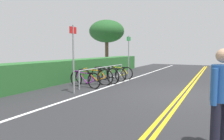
# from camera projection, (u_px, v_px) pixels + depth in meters

# --- Properties ---
(ground_plane) EXTENTS (31.92, 11.09, 0.05)m
(ground_plane) POSITION_uv_depth(u_px,v_px,m) (183.00, 95.00, 7.56)
(ground_plane) COLOR #2B2B2D
(centre_line_yellow_inner) EXTENTS (28.73, 0.10, 0.00)m
(centre_line_yellow_inner) POSITION_uv_depth(u_px,v_px,m) (186.00, 94.00, 7.53)
(centre_line_yellow_inner) COLOR gold
(centre_line_yellow_inner) RESTS_ON ground_plane
(centre_line_yellow_outer) EXTENTS (28.73, 0.10, 0.00)m
(centre_line_yellow_outer) POSITION_uv_depth(u_px,v_px,m) (181.00, 94.00, 7.60)
(centre_line_yellow_outer) COLOR gold
(centre_line_yellow_outer) RESTS_ON ground_plane
(bike_lane_stripe_white) EXTENTS (28.73, 0.12, 0.00)m
(bike_lane_stripe_white) POSITION_uv_depth(u_px,v_px,m) (106.00, 87.00, 8.95)
(bike_lane_stripe_white) COLOR white
(bike_lane_stripe_white) RESTS_ON ground_plane
(bike_rack) EXTENTS (4.16, 0.05, 0.77)m
(bike_rack) POSITION_uv_depth(u_px,v_px,m) (104.00, 71.00, 10.24)
(bike_rack) COLOR #9EA0A5
(bike_rack) RESTS_ON ground_plane
(bicycle_0) EXTENTS (0.47, 1.70, 0.71)m
(bicycle_0) POSITION_uv_depth(u_px,v_px,m) (85.00, 79.00, 8.96)
(bicycle_0) COLOR black
(bicycle_0) RESTS_ON ground_plane
(bicycle_1) EXTENTS (0.56, 1.77, 0.77)m
(bicycle_1) POSITION_uv_depth(u_px,v_px,m) (94.00, 77.00, 9.62)
(bicycle_1) COLOR black
(bicycle_1) RESTS_ON ground_plane
(bicycle_2) EXTENTS (0.61, 1.77, 0.79)m
(bicycle_2) POSITION_uv_depth(u_px,v_px,m) (105.00, 75.00, 10.19)
(bicycle_2) COLOR black
(bicycle_2) RESTS_ON ground_plane
(bicycle_3) EXTENTS (0.48, 1.77, 0.71)m
(bicycle_3) POSITION_uv_depth(u_px,v_px,m) (112.00, 74.00, 10.94)
(bicycle_3) COLOR black
(bicycle_3) RESTS_ON ground_plane
(bicycle_4) EXTENTS (0.46, 1.70, 0.72)m
(bicycle_4) POSITION_uv_depth(u_px,v_px,m) (119.00, 73.00, 11.64)
(bicycle_4) COLOR black
(bicycle_4) RESTS_ON ground_plane
(pedestrian) EXTENTS (0.44, 0.32, 1.59)m
(pedestrian) POSITION_uv_depth(u_px,v_px,m) (222.00, 94.00, 3.23)
(pedestrian) COLOR #1E1E2D
(pedestrian) RESTS_ON ground_plane
(sign_post_near) EXTENTS (0.36, 0.06, 2.44)m
(sign_post_near) POSITION_uv_depth(u_px,v_px,m) (73.00, 53.00, 7.60)
(sign_post_near) COLOR gray
(sign_post_near) RESTS_ON ground_plane
(sign_post_far) EXTENTS (0.36, 0.10, 2.40)m
(sign_post_far) POSITION_uv_depth(u_px,v_px,m) (129.00, 52.00, 12.63)
(sign_post_far) COLOR gray
(sign_post_far) RESTS_ON ground_plane
(hedge_backdrop) EXTENTS (13.11, 1.16, 1.05)m
(hedge_backdrop) POSITION_uv_depth(u_px,v_px,m) (86.00, 68.00, 12.49)
(hedge_backdrop) COLOR #2D6B30
(hedge_backdrop) RESTS_ON ground_plane
(tree_mid) EXTENTS (2.89, 2.89, 4.03)m
(tree_mid) POSITION_uv_depth(u_px,v_px,m) (107.00, 32.00, 17.64)
(tree_mid) COLOR brown
(tree_mid) RESTS_ON ground_plane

